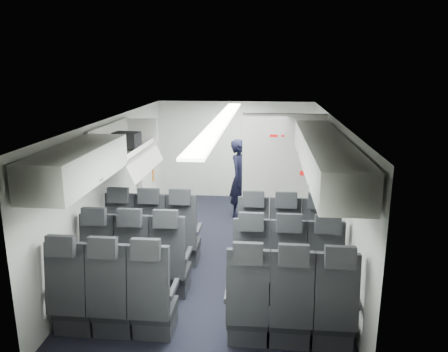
% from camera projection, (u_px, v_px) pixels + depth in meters
% --- Properties ---
extents(cabin_shell, '(3.41, 6.01, 2.16)m').
position_uv_depth(cabin_shell, '(222.00, 184.00, 6.81)').
color(cabin_shell, black).
rests_on(cabin_shell, ground).
extents(seat_row_front, '(3.33, 0.56, 1.24)m').
position_uv_depth(seat_row_front, '(218.00, 240.00, 6.47)').
color(seat_row_front, black).
rests_on(seat_row_front, cabin_shell).
extents(seat_row_mid, '(3.33, 0.56, 1.24)m').
position_uv_depth(seat_row_mid, '(210.00, 268.00, 5.60)').
color(seat_row_mid, black).
rests_on(seat_row_mid, cabin_shell).
extents(seat_row_rear, '(3.33, 0.56, 1.24)m').
position_uv_depth(seat_row_rear, '(200.00, 305.00, 4.74)').
color(seat_row_rear, black).
rests_on(seat_row_rear, cabin_shell).
extents(overhead_bin_left_rear, '(0.53, 1.80, 0.40)m').
position_uv_depth(overhead_bin_left_rear, '(77.00, 165.00, 4.82)').
color(overhead_bin_left_rear, silver).
rests_on(overhead_bin_left_rear, cabin_shell).
extents(overhead_bin_left_front_open, '(0.64, 1.70, 0.72)m').
position_uv_depth(overhead_bin_left_front_open, '(124.00, 147.00, 6.54)').
color(overhead_bin_left_front_open, '#9E9E93').
rests_on(overhead_bin_left_front_open, cabin_shell).
extents(overhead_bin_right_rear, '(0.53, 1.80, 0.40)m').
position_uv_depth(overhead_bin_right_rear, '(335.00, 171.00, 4.56)').
color(overhead_bin_right_rear, silver).
rests_on(overhead_bin_right_rear, cabin_shell).
extents(overhead_bin_right_front, '(0.53, 1.70, 0.40)m').
position_uv_depth(overhead_bin_right_front, '(317.00, 142.00, 6.25)').
color(overhead_bin_right_front, silver).
rests_on(overhead_bin_right_front, cabin_shell).
extents(bulkhead_partition, '(1.40, 0.15, 2.13)m').
position_uv_depth(bulkhead_partition, '(283.00, 176.00, 7.50)').
color(bulkhead_partition, silver).
rests_on(bulkhead_partition, cabin_shell).
extents(galley_unit, '(0.85, 0.52, 1.90)m').
position_uv_depth(galley_unit, '(278.00, 159.00, 9.38)').
color(galley_unit, '#939399').
rests_on(galley_unit, cabin_shell).
extents(boarding_door, '(0.12, 1.27, 1.86)m').
position_uv_depth(boarding_door, '(146.00, 169.00, 8.50)').
color(boarding_door, silver).
rests_on(boarding_door, cabin_shell).
extents(flight_attendant, '(0.53, 0.65, 1.54)m').
position_uv_depth(flight_attendant, '(240.00, 178.00, 8.53)').
color(flight_attendant, black).
rests_on(flight_attendant, ground).
extents(carry_on_bag, '(0.41, 0.32, 0.23)m').
position_uv_depth(carry_on_bag, '(126.00, 140.00, 6.61)').
color(carry_on_bag, black).
rests_on(carry_on_bag, overhead_bin_left_front_open).
extents(papers, '(0.20, 0.11, 0.15)m').
position_uv_depth(papers, '(250.00, 165.00, 8.39)').
color(papers, white).
rests_on(papers, flight_attendant).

